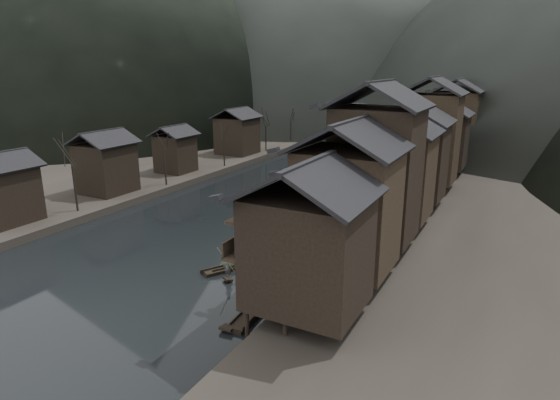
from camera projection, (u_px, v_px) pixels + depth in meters
The scene contains 12 objects.
water at pixel (180, 251), 45.66m from camera, with size 300.00×300.00×0.00m, color black.
left_bank at pixel (172, 150), 95.17m from camera, with size 40.00×200.00×1.20m, color #2D2823.
stilt_houses at pixel (412, 144), 52.11m from camera, with size 9.00×67.60×16.44m.
left_houses at pixel (158, 146), 70.36m from camera, with size 8.10×53.20×8.73m.
bare_trees at pixel (188, 140), 70.95m from camera, with size 3.90×72.29×7.80m.
moored_sampans at pixel (376, 199), 62.55m from camera, with size 2.97×72.63×0.47m.
midriver_boats at pixel (367, 158), 89.30m from camera, with size 11.38×36.08×0.45m.
stone_bridge at pixel (386, 121), 105.28m from camera, with size 40.00×6.00×9.00m.
hero_sampan at pixel (230, 267), 41.41m from camera, with size 3.40×5.02×0.44m.
cargo_heap at pixel (230, 260), 41.48m from camera, with size 1.16×1.52×0.70m, color black.
boatman at pixel (228, 264), 39.32m from camera, with size 0.64×0.42×1.74m, color #535355.
bamboo_pole at pixel (229, 235), 38.48m from camera, with size 0.06×0.06×4.22m, color #8C7A51.
Camera 1 is at (28.55, -32.90, 17.53)m, focal length 30.00 mm.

